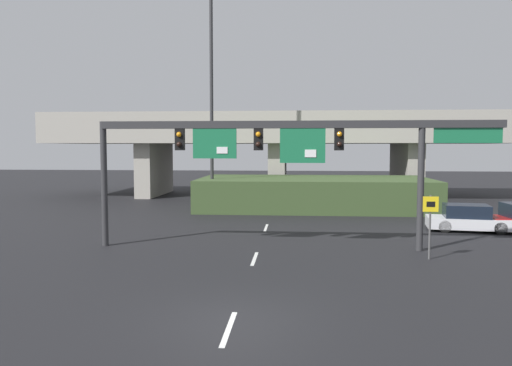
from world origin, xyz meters
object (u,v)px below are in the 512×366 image
speed_limit_sign (430,218)px  parked_sedan_near_right (468,219)px  signal_gantry (285,144)px  highway_light_pole_near (211,83)px

speed_limit_sign → parked_sedan_near_right: 8.02m
signal_gantry → parked_sedan_near_right: signal_gantry is taller
speed_limit_sign → highway_light_pole_near: highway_light_pole_near is taller
signal_gantry → speed_limit_sign: size_ratio=6.80×
speed_limit_sign → highway_light_pole_near: size_ratio=0.15×
highway_light_pole_near → speed_limit_sign: bearing=-52.8°
signal_gantry → highway_light_pole_near: highway_light_pole_near is taller
signal_gantry → speed_limit_sign: 6.65m
signal_gantry → highway_light_pole_near: size_ratio=1.03×
speed_limit_sign → highway_light_pole_near: bearing=127.2°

